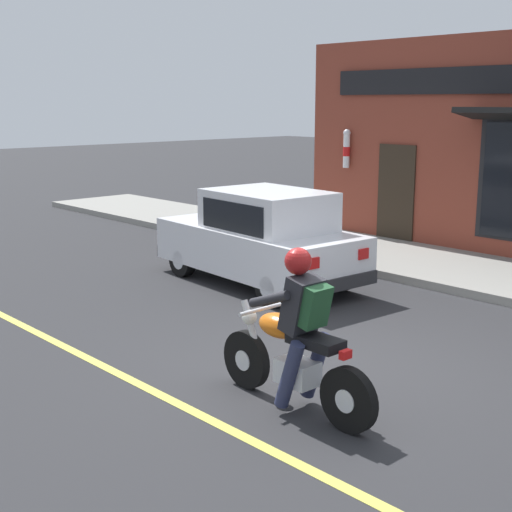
{
  "coord_description": "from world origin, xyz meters",
  "views": [
    {
      "loc": [
        -5.76,
        -4.93,
        2.95
      ],
      "look_at": [
        0.55,
        1.84,
        0.95
      ],
      "focal_mm": 50.0,
      "sensor_mm": 36.0,
      "label": 1
    }
  ],
  "objects": [
    {
      "name": "ground_plane",
      "position": [
        0.0,
        0.0,
        0.0
      ],
      "size": [
        80.0,
        80.0,
        0.0
      ],
      "primitive_type": "plane",
      "color": "#2B2B2D"
    },
    {
      "name": "lane_stripe",
      "position": [
        -1.8,
        3.0,
        0.0
      ],
      "size": [
        0.12,
        19.8,
        0.01
      ],
      "primitive_type": "cube",
      "color": "#D1C64C",
      "rests_on": "ground"
    },
    {
      "name": "traffic_cone",
      "position": [
        4.85,
        5.41,
        0.43
      ],
      "size": [
        0.36,
        0.36,
        0.6
      ],
      "color": "black",
      "rests_on": "sidewalk_curb"
    },
    {
      "name": "car_hatchback",
      "position": [
        2.11,
        3.39,
        0.77
      ],
      "size": [
        1.91,
        3.89,
        1.57
      ],
      "color": "black",
      "rests_on": "ground"
    },
    {
      "name": "sidewalk_curb",
      "position": [
        5.13,
        3.0,
        0.07
      ],
      "size": [
        2.6,
        22.0,
        0.14
      ],
      "primitive_type": "cube",
      "color": "gray",
      "rests_on": "ground"
    },
    {
      "name": "motorcycle_with_rider",
      "position": [
        -1.02,
        -0.41,
        0.68
      ],
      "size": [
        0.56,
        2.02,
        1.62
      ],
      "color": "black",
      "rests_on": "ground"
    }
  ]
}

